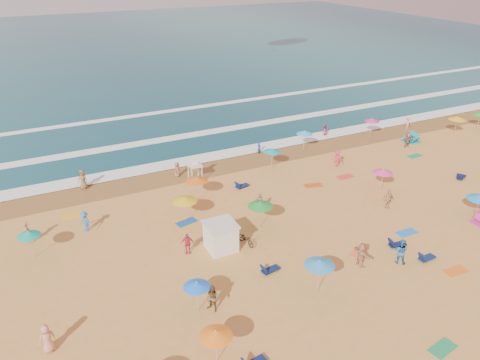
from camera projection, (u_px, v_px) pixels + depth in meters
name	position (u px, v px, depth m)	size (l,w,h in m)	color
ground	(288.00, 223.00, 37.55)	(220.00, 220.00, 0.00)	gold
ocean	(93.00, 48.00, 105.25)	(220.00, 140.00, 0.18)	#0C4756
wet_sand	(224.00, 165.00, 47.62)	(220.00, 220.00, 0.00)	olive
surf_foam	(193.00, 137.00, 54.69)	(200.00, 18.70, 0.05)	white
cabana	(221.00, 237.00, 33.88)	(2.00, 2.00, 2.00)	silver
cabana_roof	(220.00, 224.00, 33.41)	(2.20, 2.20, 0.12)	silver
bicycle	(246.00, 239.00, 34.63)	(0.61, 1.74, 0.92)	black
lifeguard_stand	(195.00, 170.00, 44.12)	(1.20, 1.20, 2.10)	white
beach_umbrellas	(329.00, 184.00, 39.24)	(52.66, 26.21, 0.77)	#38A4FF
loungers	(361.00, 231.00, 36.19)	(48.35, 20.36, 0.34)	#0D1345
towels	(309.00, 230.00, 36.62)	(41.01, 25.01, 0.03)	#AF1530
popup_tents	(443.00, 169.00, 45.37)	(10.05, 17.91, 1.20)	#D52F99
beachgoers	(280.00, 195.00, 40.11)	(44.50, 23.96, 2.14)	brown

